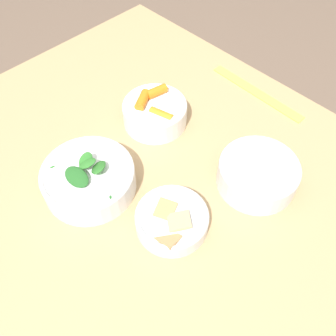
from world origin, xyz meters
name	(u,v)px	position (x,y,z in m)	size (l,w,h in m)	color
ground_plane	(169,308)	(0.00, 0.00, 0.00)	(10.00, 10.00, 0.00)	brown
dining_table	(170,223)	(0.00, 0.00, 0.64)	(1.26, 0.97, 0.74)	tan
bowl_carrots	(155,112)	(-0.19, 0.14, 0.78)	(0.16, 0.16, 0.08)	white
bowl_greens	(89,179)	(-0.14, -0.10, 0.77)	(0.20, 0.20, 0.09)	white
bowl_beans_hotdog	(257,175)	(0.10, 0.17, 0.77)	(0.17, 0.17, 0.06)	silver
bowl_cookies	(172,219)	(0.04, -0.04, 0.76)	(0.15, 0.15, 0.05)	silver
ruler	(257,92)	(-0.08, 0.40, 0.74)	(0.29, 0.04, 0.00)	#EADB4C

